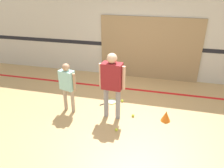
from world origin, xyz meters
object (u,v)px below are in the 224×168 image
training_cone (166,116)px  tennis_ball_near_instructor (116,130)px  person_instructor (112,80)px  person_student_left (67,83)px  racket_spare_on_floor (111,102)px  tennis_ball_stray_left (133,115)px  tennis_ball_by_spare_racket (122,101)px

training_cone → tennis_ball_near_instructor: bearing=-148.3°
person_instructor → tennis_ball_near_instructor: (0.22, -0.49, -0.93)m
person_student_left → training_cone: (2.30, 0.11, -0.63)m
racket_spare_on_floor → training_cone: 1.51m
person_student_left → tennis_ball_stray_left: bearing=18.2°
person_instructor → tennis_ball_by_spare_racket: bearing=86.6°
person_student_left → tennis_ball_stray_left: person_student_left is taller
person_student_left → tennis_ball_by_spare_racket: size_ratio=18.61×
person_instructor → tennis_ball_stray_left: bearing=18.1°
tennis_ball_by_spare_racket → training_cone: (1.13, -0.59, 0.09)m
racket_spare_on_floor → tennis_ball_near_instructor: (0.40, -1.14, 0.02)m
person_instructor → tennis_ball_near_instructor: person_instructor is taller
person_instructor → training_cone: person_instructor is taller
person_instructor → tennis_ball_stray_left: (0.48, 0.12, -0.93)m
tennis_ball_by_spare_racket → training_cone: size_ratio=0.26×
person_instructor → racket_spare_on_floor: 1.17m
person_instructor → tennis_ball_by_spare_racket: 1.18m
tennis_ball_near_instructor → tennis_ball_stray_left: (0.26, 0.61, 0.00)m
person_student_left → tennis_ball_near_instructor: person_student_left is taller
tennis_ball_near_instructor → tennis_ball_stray_left: bearing=66.7°
person_instructor → person_student_left: size_ratio=1.27×
person_student_left → tennis_ball_stray_left: 1.71m
tennis_ball_stray_left → training_cone: size_ratio=0.26×
tennis_ball_stray_left → person_instructor: bearing=-166.3°
tennis_ball_by_spare_racket → tennis_ball_stray_left: same height
tennis_ball_near_instructor → training_cone: bearing=31.7°
person_instructor → person_student_left: person_instructor is taller
racket_spare_on_floor → tennis_ball_stray_left: tennis_ball_stray_left is taller
racket_spare_on_floor → tennis_ball_stray_left: 0.85m
tennis_ball_stray_left → tennis_ball_near_instructor: bearing=-113.3°
person_student_left → racket_spare_on_floor: size_ratio=2.67×
person_student_left → training_cone: bearing=17.3°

